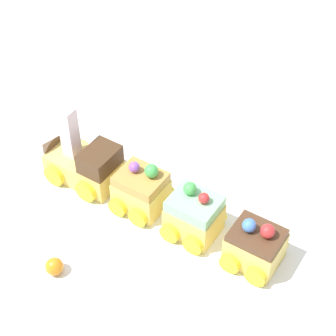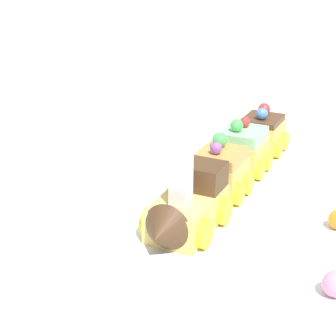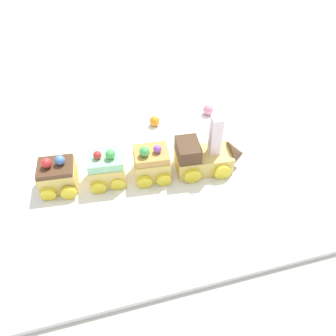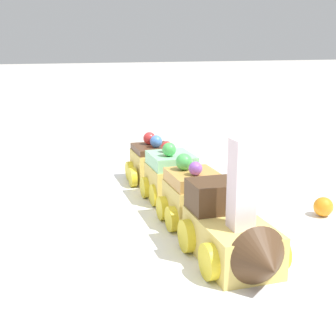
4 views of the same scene
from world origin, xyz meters
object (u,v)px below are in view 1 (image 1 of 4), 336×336
at_px(cake_car_chocolate, 255,247).
at_px(gumball_orange, 54,266).
at_px(cake_car_mint, 194,216).
at_px(cake_train_locomotive, 79,161).
at_px(cake_car_caramel, 141,191).

relative_size(cake_car_chocolate, gumball_orange, 3.31).
height_order(cake_car_mint, cake_car_chocolate, cake_car_mint).
bearing_deg(gumball_orange, cake_car_mint, -131.06).
xyz_separation_m(cake_car_mint, cake_car_chocolate, (-0.09, 0.01, -0.00)).
height_order(cake_train_locomotive, cake_car_chocolate, cake_train_locomotive).
xyz_separation_m(cake_car_caramel, cake_car_mint, (-0.08, 0.01, 0.00)).
xyz_separation_m(cake_car_chocolate, gumball_orange, (0.21, 0.13, -0.01)).
distance_m(cake_train_locomotive, cake_car_chocolate, 0.27).
xyz_separation_m(cake_car_caramel, gumball_orange, (0.04, 0.14, -0.02)).
bearing_deg(cake_car_caramel, cake_car_chocolate, 179.92).
bearing_deg(cake_car_chocolate, cake_car_mint, -0.10).
relative_size(cake_car_mint, gumball_orange, 3.40).
xyz_separation_m(cake_train_locomotive, cake_car_chocolate, (-0.27, 0.02, -0.00)).
bearing_deg(cake_car_caramel, cake_car_mint, 179.95).
relative_size(cake_car_caramel, gumball_orange, 3.37).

